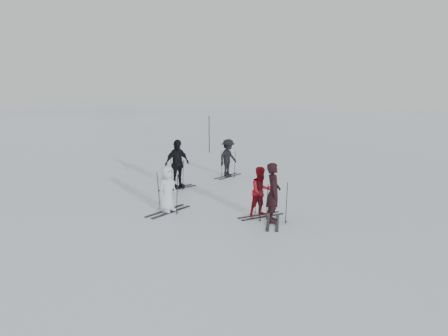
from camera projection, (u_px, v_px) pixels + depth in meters
name	position (u px, v px, depth m)	size (l,w,h in m)	color
ground	(214.00, 200.00, 15.83)	(120.00, 120.00, 0.00)	silver
skier_near_dark	(273.00, 194.00, 13.09)	(0.66, 0.43, 1.81)	black
skier_red	(261.00, 192.00, 13.74)	(0.77, 0.60, 1.57)	maroon
skier_grey	(168.00, 190.00, 14.23)	(0.73, 0.48, 1.50)	silver
skier_uphill_left	(177.00, 164.00, 17.41)	(1.14, 0.48, 1.95)	black
skier_uphill_far	(228.00, 158.00, 19.65)	(1.08, 0.62, 1.68)	black
skis_near_dark	(273.00, 202.00, 13.14)	(0.94, 1.78, 1.30)	black
skis_red	(261.00, 199.00, 13.78)	(0.84, 1.59, 1.16)	black
skis_grey	(168.00, 192.00, 14.24)	(0.98, 1.85, 1.35)	black
skis_uphill_left	(177.00, 173.00, 17.48)	(0.90, 1.70, 1.24)	black
skis_uphill_far	(228.00, 163.00, 19.69)	(0.89, 1.67, 1.22)	black
piste_marker	(209.00, 134.00, 26.40)	(0.05, 0.05, 2.23)	black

